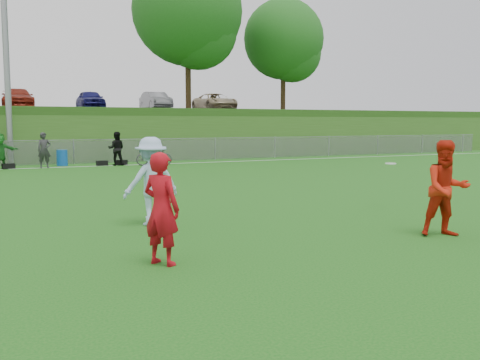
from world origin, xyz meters
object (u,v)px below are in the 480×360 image
recycling_bin (62,158)px  bicycle (154,156)px  frisbee (391,164)px  player_blue (151,181)px  player_red_center (446,188)px  player_red_left (161,209)px

recycling_bin → bicycle: bearing=-23.2°
frisbee → recycling_bin: size_ratio=0.34×
frisbee → recycling_bin: 18.43m
player_blue → bicycle: size_ratio=1.04×
player_red_center → bicycle: player_red_center is taller
player_blue → frisbee: player_blue is taller
frisbee → player_red_left: bearing=-158.3°
player_red_center → bicycle: 18.73m
frisbee → recycling_bin: bearing=108.1°
player_blue → frisbee: (6.00, -0.46, 0.21)m
player_red_left → recycling_bin: (1.03, 20.20, -0.46)m
frisbee → bicycle: (-1.50, 15.71, -0.66)m
player_blue → recycling_bin: size_ratio=2.33×
player_red_center → recycling_bin: 21.01m
player_blue → recycling_bin: (0.29, 17.05, -0.53)m
recycling_bin → player_blue: bearing=-91.0°
bicycle → player_red_center: bearing=-169.5°
player_red_left → player_red_center: player_red_center is taller
player_red_center → player_blue: (-4.73, 3.47, 0.01)m
frisbee → player_red_center: bearing=-112.8°
player_red_left → player_red_center: (5.48, -0.32, 0.05)m
player_red_left → bicycle: 19.14m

